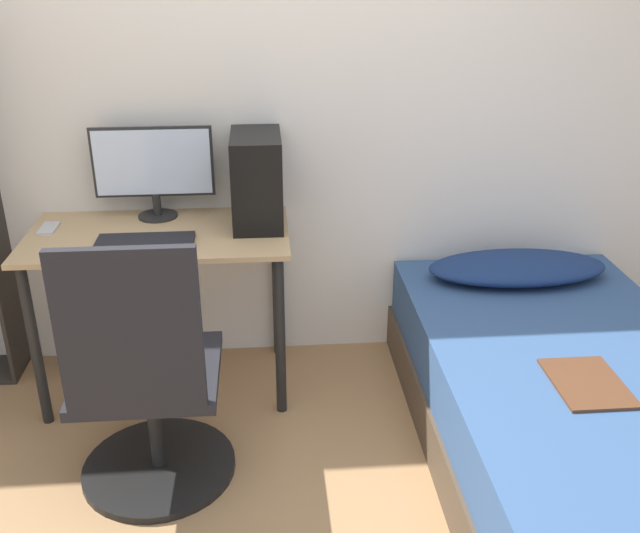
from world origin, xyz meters
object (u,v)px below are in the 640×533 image
at_px(office_chair, 148,398).
at_px(keyboard, 145,241).
at_px(bed, 573,415).
at_px(monitor, 153,167).
at_px(pc_tower, 257,179).

relative_size(office_chair, keyboard, 2.64).
xyz_separation_m(office_chair, bed, (1.57, -0.02, -0.15)).
bearing_deg(monitor, bed, -28.85).
distance_m(bed, pc_tower, 1.57).
relative_size(keyboard, pc_tower, 1.00).
relative_size(office_chair, pc_tower, 2.65).
xyz_separation_m(office_chair, keyboard, (-0.05, 0.55, 0.38)).
bearing_deg(pc_tower, monitor, 166.47).
relative_size(office_chair, monitor, 1.98).
height_order(office_chair, bed, office_chair).
xyz_separation_m(office_chair, pc_tower, (0.41, 0.76, 0.56)).
bearing_deg(bed, pc_tower, 146.20).
bearing_deg(monitor, office_chair, -87.61).
height_order(office_chair, pc_tower, pc_tower).
bearing_deg(office_chair, bed, -0.74).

